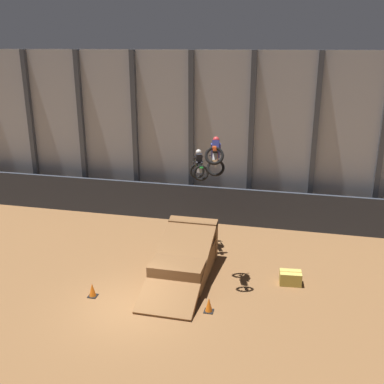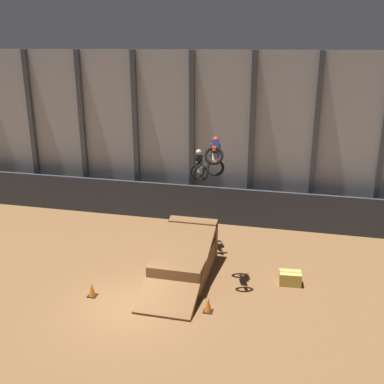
{
  "view_description": "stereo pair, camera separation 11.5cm",
  "coord_description": "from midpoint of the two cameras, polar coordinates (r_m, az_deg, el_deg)",
  "views": [
    {
      "loc": [
        5.78,
        -14.04,
        9.68
      ],
      "look_at": [
        1.25,
        5.22,
        3.12
      ],
      "focal_mm": 42.0,
      "sensor_mm": 36.0,
      "label": 1
    },
    {
      "loc": [
        5.89,
        -14.01,
        9.68
      ],
      "look_at": [
        1.25,
        5.22,
        3.12
      ],
      "focal_mm": 42.0,
      "sensor_mm": 36.0,
      "label": 2
    }
  ],
  "objects": [
    {
      "name": "arena_back_wall",
      "position": [
        25.77,
        0.21,
        7.18
      ],
      "size": [
        32.0,
        0.4,
        9.37
      ],
      "color": "#A3A8B2",
      "rests_on": "ground_plane"
    },
    {
      "name": "lower_barrier",
      "position": [
        25.5,
        -0.49,
        -1.41
      ],
      "size": [
        31.36,
        0.2,
        2.12
      ],
      "color": "#2D333D",
      "rests_on": "ground_plane"
    },
    {
      "name": "ground_plane",
      "position": [
        18.01,
        -7.86,
        -14.35
      ],
      "size": [
        60.0,
        60.0,
        0.0
      ],
      "primitive_type": "plane",
      "color": "brown"
    },
    {
      "name": "traffic_cone_arena_edge",
      "position": [
        18.85,
        -12.42,
        -12.04
      ],
      "size": [
        0.36,
        0.36,
        0.58
      ],
      "color": "black",
      "rests_on": "ground_plane"
    },
    {
      "name": "rider_bike_right_air",
      "position": [
        17.68,
        3.11,
        4.54
      ],
      "size": [
        0.93,
        1.76,
        1.67
      ],
      "rotation": [
        -0.59,
        0.0,
        0.13
      ],
      "color": "black"
    },
    {
      "name": "rider_bike_left_air",
      "position": [
        21.27,
        1.06,
        3.17
      ],
      "size": [
        1.24,
        1.78,
        1.58
      ],
      "rotation": [
        -0.2,
        0.0,
        0.35
      ],
      "color": "black"
    },
    {
      "name": "traffic_cone_near_ramp",
      "position": [
        17.49,
        2.25,
        -14.16
      ],
      "size": [
        0.36,
        0.36,
        0.58
      ],
      "color": "black",
      "rests_on": "ground_plane"
    },
    {
      "name": "dirt_ramp",
      "position": [
        20.01,
        -0.75,
        -8.4
      ],
      "size": [
        2.28,
        5.49,
        2.03
      ],
      "color": "brown",
      "rests_on": "ground_plane"
    },
    {
      "name": "hay_bale_trackside",
      "position": [
        19.7,
        12.52,
        -10.63
      ],
      "size": [
        0.95,
        0.68,
        0.57
      ],
      "rotation": [
        0.0,
        0.0,
        0.1
      ],
      "color": "#CCB751",
      "rests_on": "ground_plane"
    }
  ]
}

